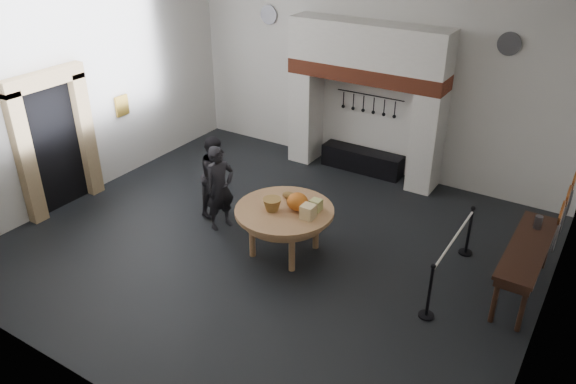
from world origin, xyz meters
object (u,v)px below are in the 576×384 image
Objects in this scene: work_table at (284,211)px; visitor_far at (216,176)px; iron_range at (362,160)px; barrier_post_far at (469,232)px; barrier_post_near at (430,292)px; visitor_near at (220,188)px; side_table at (528,247)px.

work_table is 1.96m from visitor_far.
barrier_post_far is (3.06, -2.12, 0.20)m from iron_range.
barrier_post_near is at bearing -90.00° from barrier_post_far.
visitor_near is 1.83× the size of barrier_post_near.
side_table is at bearing 14.90° from work_table.
visitor_near is 0.75× the size of side_table.
visitor_far reaches higher than barrier_post_near.
side_table is at bearing 52.09° from barrier_post_near.
iron_range is 0.86× the size of side_table.
iron_range is at bearing 2.29° from visitor_near.
visitor_near is 1.02× the size of visitor_far.
work_table is 1.06× the size of visitor_far.
visitor_far is at bearing -165.89° from barrier_post_far.
barrier_post_near reaches higher than work_table.
visitor_near reaches higher than side_table.
barrier_post_far is at bearing -34.72° from iron_range.
visitor_far is (-1.89, 0.50, -0.03)m from work_table.
visitor_far is at bearing -174.87° from side_table.
iron_range is 4.99m from side_table.
visitor_near is at bearing 176.16° from work_table.
barrier_post_far is (2.76, 1.67, -0.39)m from work_table.
side_table is (4.10, -2.78, 0.62)m from iron_range.
barrier_post_far is at bearing 90.00° from barrier_post_near.
barrier_post_far is (-1.04, 0.66, -0.42)m from side_table.
work_table is 3.94m from side_table.
visitor_near is (-1.20, -3.69, 0.57)m from iron_range.
barrier_post_near and barrier_post_far have the same top height.
side_table is at bearing -59.95° from visitor_near.
work_table is 1.05× the size of visitor_near.
visitor_far is at bearing -115.92° from iron_range.
iron_range is 3.84m from work_table.
side_table is at bearing -84.41° from visitor_far.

